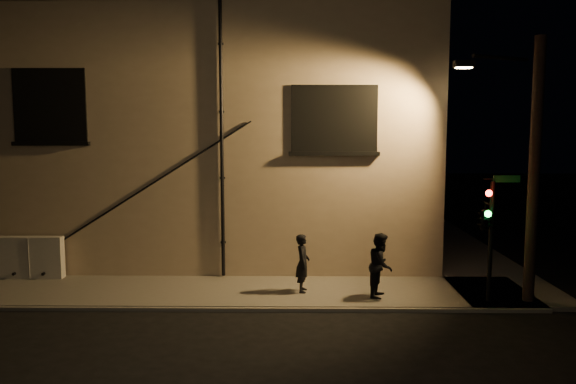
{
  "coord_description": "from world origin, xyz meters",
  "views": [
    {
      "loc": [
        0.41,
        -14.07,
        4.69
      ],
      "look_at": [
        0.22,
        1.8,
        2.9
      ],
      "focal_mm": 35.0,
      "sensor_mm": 36.0,
      "label": 1
    }
  ],
  "objects_px": {
    "traffic_signal": "(485,218)",
    "pedestrian_a": "(303,263)",
    "utility_cabinet": "(31,257)",
    "pedestrian_b": "(381,265)",
    "streetlamp_pole": "(530,165)"
  },
  "relations": [
    {
      "from": "pedestrian_b",
      "to": "streetlamp_pole",
      "type": "bearing_deg",
      "value": -74.66
    },
    {
      "from": "pedestrian_b",
      "to": "traffic_signal",
      "type": "height_order",
      "value": "traffic_signal"
    },
    {
      "from": "utility_cabinet",
      "to": "traffic_signal",
      "type": "xyz_separation_m",
      "value": [
        13.07,
        -2.27,
        1.62
      ]
    },
    {
      "from": "traffic_signal",
      "to": "pedestrian_a",
      "type": "bearing_deg",
      "value": 169.12
    },
    {
      "from": "utility_cabinet",
      "to": "pedestrian_a",
      "type": "xyz_separation_m",
      "value": [
        8.32,
        -1.35,
        0.17
      ]
    },
    {
      "from": "pedestrian_a",
      "to": "streetlamp_pole",
      "type": "xyz_separation_m",
      "value": [
        5.93,
        -0.69,
        2.81
      ]
    },
    {
      "from": "pedestrian_a",
      "to": "streetlamp_pole",
      "type": "height_order",
      "value": "streetlamp_pole"
    },
    {
      "from": "pedestrian_a",
      "to": "pedestrian_b",
      "type": "relative_size",
      "value": 0.93
    },
    {
      "from": "pedestrian_b",
      "to": "utility_cabinet",
      "type": "bearing_deg",
      "value": 99.06
    },
    {
      "from": "streetlamp_pole",
      "to": "traffic_signal",
      "type": "bearing_deg",
      "value": -169.07
    },
    {
      "from": "utility_cabinet",
      "to": "pedestrian_a",
      "type": "relative_size",
      "value": 1.2
    },
    {
      "from": "utility_cabinet",
      "to": "pedestrian_b",
      "type": "bearing_deg",
      "value": -9.8
    },
    {
      "from": "utility_cabinet",
      "to": "traffic_signal",
      "type": "height_order",
      "value": "traffic_signal"
    },
    {
      "from": "utility_cabinet",
      "to": "traffic_signal",
      "type": "distance_m",
      "value": 13.36
    },
    {
      "from": "pedestrian_b",
      "to": "pedestrian_a",
      "type": "bearing_deg",
      "value": 96.87
    }
  ]
}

